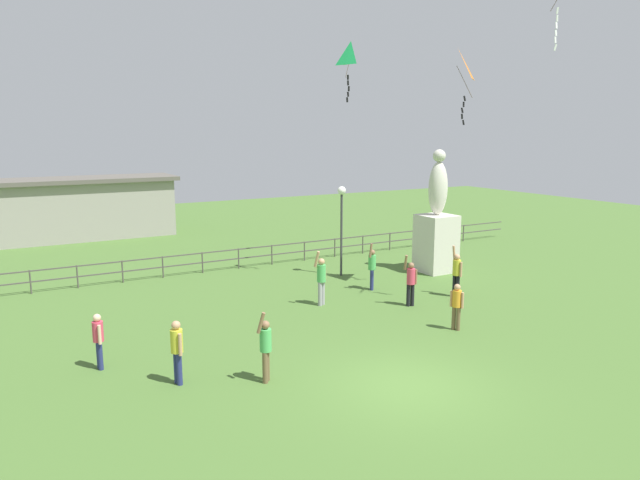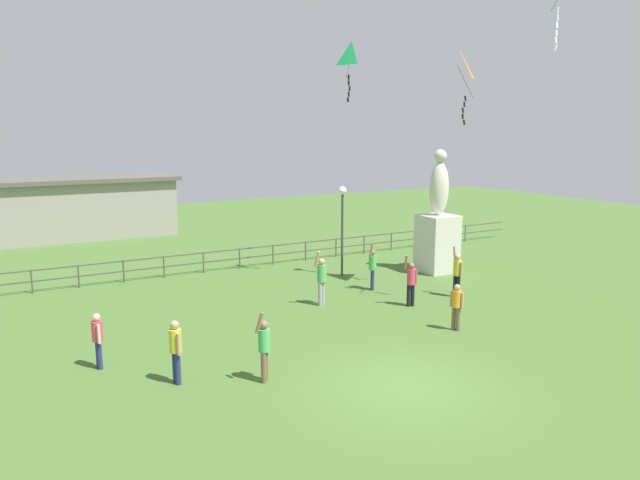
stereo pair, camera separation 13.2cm
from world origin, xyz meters
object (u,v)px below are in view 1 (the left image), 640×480
kite_1 (457,68)px  kite_3 (351,57)px  person_4 (457,304)px  person_6 (372,266)px  statue_monument (437,230)px  person_5 (321,278)px  person_3 (177,348)px  person_2 (266,346)px  person_1 (457,272)px  lamppost (342,210)px  person_7 (411,280)px  person_0 (98,338)px

kite_1 → kite_3: kite_3 is taller
person_4 → person_6: bearing=85.6°
statue_monument → person_5: 7.44m
person_3 → kite_3: size_ratio=0.70×
person_5 → kite_3: size_ratio=0.87×
person_2 → person_4: size_ratio=1.25×
statue_monument → person_4: (-4.71, -6.49, -1.04)m
person_1 → lamppost: bearing=112.6°
person_3 → person_4: (8.89, -0.38, -0.08)m
statue_monument → lamppost: (-4.14, 1.43, 1.00)m
person_7 → kite_1: kite_1 is taller
person_0 → kite_3: bearing=23.6°
person_1 → person_3: (-11.55, -2.52, -0.03)m
lamppost → person_5: size_ratio=1.92×
person_1 → person_6: 3.31m
person_6 → kite_1: size_ratio=0.70×
kite_3 → person_0: bearing=-156.4°
person_3 → person_2: bearing=-26.3°
person_3 → person_4: bearing=-2.5°
person_2 → person_5: 6.79m
person_6 → person_7: size_ratio=1.01×
person_0 → person_7: (10.80, 0.45, 0.08)m
person_4 → person_7: 2.81m
person_4 → kite_3: 10.95m
person_2 → person_3: bearing=153.7°
statue_monument → person_7: (-4.35, -3.70, -0.95)m
person_7 → person_6: bearing=88.9°
person_7 → statue_monument: bearing=40.4°
person_2 → person_0: bearing=140.3°
statue_monument → person_5: (-7.11, -2.01, -0.88)m
person_7 → person_4: bearing=-97.3°
kite_1 → person_0: bearing=-174.5°
person_3 → person_7: (9.25, 2.41, 0.01)m
kite_3 → person_2: bearing=-133.7°
person_0 → person_1: (13.10, 0.56, 0.11)m
person_0 → person_4: (10.44, -2.34, -0.01)m
person_6 → kite_1: 8.19m
person_0 → person_3: (1.56, -1.96, 0.07)m
person_7 → person_1: bearing=2.7°
person_5 → person_7: 3.24m
person_6 → person_2: bearing=-141.1°
person_6 → person_7: bearing=-91.1°
person_4 → person_5: (-2.40, 4.48, 0.16)m
kite_3 → kite_1: bearing=-54.2°
person_7 → kite_3: (0.07, 4.30, 8.24)m
person_3 → kite_1: kite_1 is taller
statue_monument → person_0: size_ratio=3.59×
person_6 → kite_3: (0.02, 1.77, 8.23)m
statue_monument → person_4: statue_monument is taller
statue_monument → person_0: bearing=-164.7°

